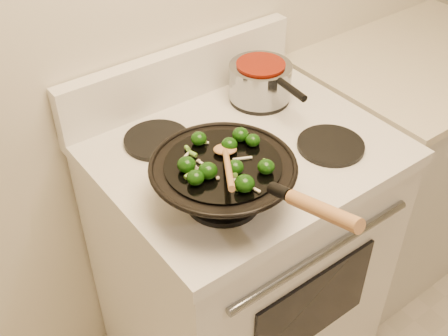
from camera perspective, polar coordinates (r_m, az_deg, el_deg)
stove at (r=1.82m, az=1.60°, el=-8.94°), size 0.78×0.67×1.08m
counter_unit at (r=2.33m, az=17.67°, el=0.89°), size 0.83×0.62×0.91m
wok at (r=1.29m, az=0.02°, el=-1.22°), size 0.34×0.56×0.23m
stirfry at (r=1.25m, az=0.00°, el=0.79°), size 0.22×0.24×0.04m
wooden_spoon at (r=1.23m, az=0.29°, el=0.84°), size 0.17×0.22×0.09m
saucepan at (r=1.67m, az=3.72°, el=8.89°), size 0.18×0.30×0.11m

